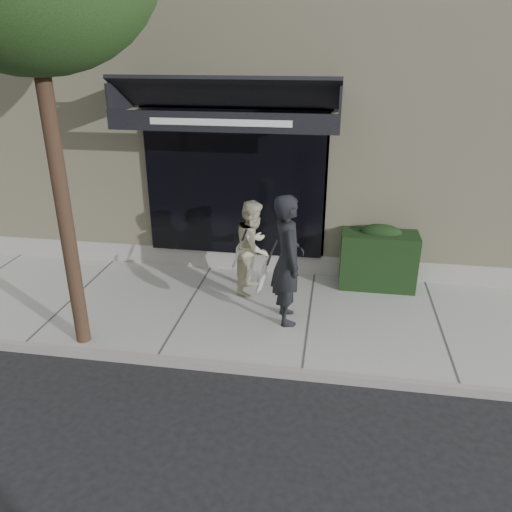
# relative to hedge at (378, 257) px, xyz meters

# --- Properties ---
(ground) EXTENTS (80.00, 80.00, 0.00)m
(ground) POSITION_rel_hedge_xyz_m (-1.10, -1.25, -0.66)
(ground) COLOR black
(ground) RESTS_ON ground
(sidewalk) EXTENTS (20.00, 3.00, 0.12)m
(sidewalk) POSITION_rel_hedge_xyz_m (-1.10, -1.25, -0.60)
(sidewalk) COLOR #9A9B96
(sidewalk) RESTS_ON ground
(curb) EXTENTS (20.00, 0.10, 0.14)m
(curb) POSITION_rel_hedge_xyz_m (-1.10, -2.80, -0.59)
(curb) COLOR gray
(curb) RESTS_ON ground
(building_facade) EXTENTS (14.30, 8.04, 5.64)m
(building_facade) POSITION_rel_hedge_xyz_m (-1.11, 3.71, 2.08)
(building_facade) COLOR #C4BB96
(building_facade) RESTS_ON ground
(hedge) EXTENTS (1.30, 0.70, 1.14)m
(hedge) POSITION_rel_hedge_xyz_m (0.00, 0.00, 0.00)
(hedge) COLOR black
(hedge) RESTS_ON sidewalk
(pedestrian_front) EXTENTS (0.77, 0.99, 2.01)m
(pedestrian_front) POSITION_rel_hedge_xyz_m (-1.45, -1.48, 0.47)
(pedestrian_front) COLOR black
(pedestrian_front) RESTS_ON sidewalk
(pedestrian_back) EXTENTS (0.76, 0.90, 1.62)m
(pedestrian_back) POSITION_rel_hedge_xyz_m (-2.13, -0.54, 0.27)
(pedestrian_back) COLOR beige
(pedestrian_back) RESTS_ON sidewalk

